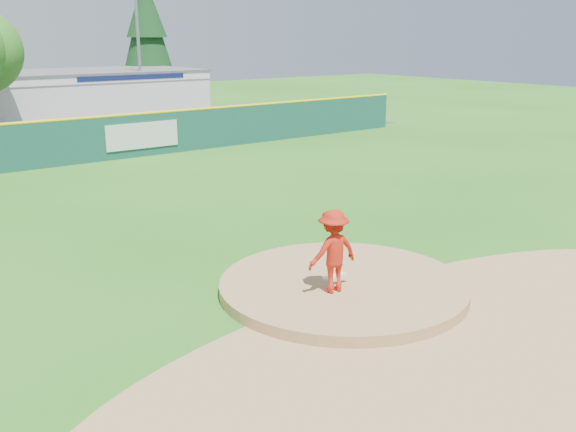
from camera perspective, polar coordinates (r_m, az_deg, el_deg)
ground at (r=14.45m, az=4.90°, el=-6.68°), size 120.00×120.00×0.00m
pitchers_mound at (r=14.45m, az=4.90°, el=-6.68°), size 5.50×5.50×0.50m
pitching_rubber at (r=14.55m, az=4.12°, el=-5.35°), size 0.60×0.15×0.04m
infield_dirt_arc at (r=12.61m, az=14.30°, el=-10.61°), size 15.40×15.40×0.01m
parking_lot at (r=38.27m, az=-23.72°, el=6.20°), size 44.00×16.00×0.02m
pitcher at (r=13.48m, az=4.02°, el=-3.13°), size 1.21×0.77×1.79m
pool_building_grp at (r=44.57m, az=-18.08°, el=10.08°), size 15.20×8.20×3.31m
fence_banners at (r=29.20m, az=-21.24°, el=5.84°), size 13.06×0.04×1.20m
outfield_fence at (r=29.55m, az=-19.48°, el=6.29°), size 40.00×0.14×2.07m
conifer_tree at (r=50.83m, az=-12.43°, el=15.47°), size 4.40×4.40×9.50m
light_pole_right at (r=42.79m, az=-13.20°, el=15.43°), size 1.75×0.25×10.00m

